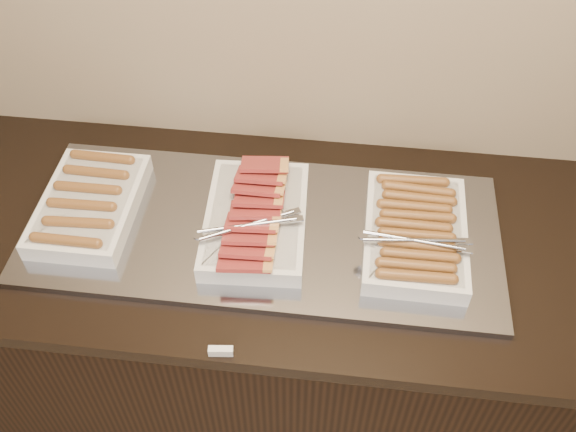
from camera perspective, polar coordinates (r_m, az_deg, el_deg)
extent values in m
cube|color=black|center=(2.03, -2.57, -10.02)|extent=(2.00, 0.70, 0.86)
cube|color=black|center=(1.67, -3.08, -1.80)|extent=(2.06, 0.76, 0.04)
cube|color=gray|center=(1.64, -2.26, -1.20)|extent=(1.20, 0.50, 0.02)
cube|color=silver|center=(1.73, -17.21, 0.94)|extent=(0.24, 0.35, 0.05)
cylinder|color=brown|center=(1.62, -19.15, -2.05)|extent=(0.16, 0.03, 0.03)
cylinder|color=brown|center=(1.65, -18.17, -0.54)|extent=(0.16, 0.03, 0.03)
cylinder|color=brown|center=(1.69, -17.88, 0.97)|extent=(0.16, 0.03, 0.03)
cylinder|color=brown|center=(1.73, -17.38, 2.40)|extent=(0.16, 0.03, 0.03)
cylinder|color=brown|center=(1.76, -16.71, 3.75)|extent=(0.16, 0.03, 0.03)
cylinder|color=brown|center=(1.80, -16.18, 5.05)|extent=(0.16, 0.03, 0.03)
cube|color=silver|center=(1.62, -2.88, -0.34)|extent=(0.27, 0.39, 0.05)
cube|color=#A13434|center=(1.50, -3.86, -4.01)|extent=(0.13, 0.10, 0.04)
cube|color=#A13434|center=(1.52, -3.64, -2.82)|extent=(0.13, 0.09, 0.04)
cube|color=#A13434|center=(1.54, -3.46, -1.66)|extent=(0.13, 0.10, 0.04)
cube|color=#A13434|center=(1.57, -3.26, -0.53)|extent=(0.13, 0.10, 0.04)
cube|color=#A13434|center=(1.59, -2.92, 0.55)|extent=(0.13, 0.10, 0.04)
cube|color=#A13434|center=(1.61, -2.55, 1.59)|extent=(0.13, 0.10, 0.04)
cube|color=#A13434|center=(1.64, -2.68, 2.65)|extent=(0.13, 0.09, 0.04)
cube|color=#A13434|center=(1.66, -2.46, 3.65)|extent=(0.13, 0.09, 0.04)
cube|color=#A13434|center=(1.69, -2.07, 4.61)|extent=(0.13, 0.10, 0.04)
cube|color=silver|center=(1.61, 11.22, -1.58)|extent=(0.25, 0.37, 0.05)
cylinder|color=brown|center=(1.49, 11.36, -5.28)|extent=(0.17, 0.03, 0.03)
cylinder|color=brown|center=(1.51, 11.31, -4.34)|extent=(0.16, 0.03, 0.03)
cylinder|color=brown|center=(1.53, 11.68, -3.46)|extent=(0.16, 0.03, 0.03)
cylinder|color=brown|center=(1.55, 11.40, -2.55)|extent=(0.17, 0.03, 0.03)
cylinder|color=brown|center=(1.57, 11.36, -1.68)|extent=(0.16, 0.03, 0.03)
cylinder|color=brown|center=(1.59, 11.12, -0.81)|extent=(0.16, 0.03, 0.03)
cylinder|color=brown|center=(1.61, 11.47, -0.02)|extent=(0.17, 0.03, 0.03)
cylinder|color=brown|center=(1.63, 11.16, 0.81)|extent=(0.16, 0.03, 0.03)
cylinder|color=brown|center=(1.65, 11.60, 1.56)|extent=(0.17, 0.03, 0.03)
cylinder|color=brown|center=(1.68, 11.53, 2.32)|extent=(0.17, 0.04, 0.03)
cylinder|color=brown|center=(1.70, 11.05, 3.11)|extent=(0.17, 0.03, 0.03)
cube|color=silver|center=(1.44, -5.99, -11.85)|extent=(0.06, 0.02, 0.02)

